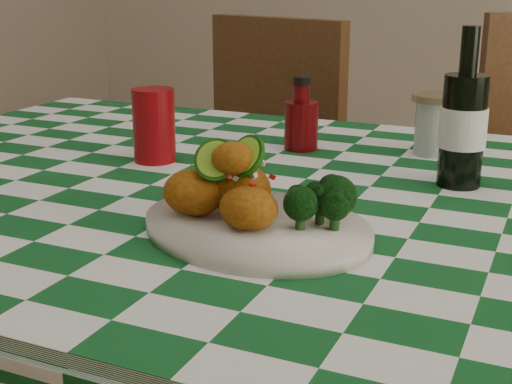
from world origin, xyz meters
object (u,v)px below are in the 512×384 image
at_px(fried_chicken_pile, 237,181).
at_px(beer_bottle, 465,108).
at_px(red_tumbler, 154,125).
at_px(ketchup_bottle, 301,113).
at_px(mason_jar, 436,125).
at_px(plate, 256,228).
at_px(wooden_chair_left, 229,205).

relative_size(fried_chicken_pile, beer_bottle, 0.63).
distance_m(fried_chicken_pile, red_tumbler, 0.38).
relative_size(ketchup_bottle, mason_jar, 1.23).
distance_m(red_tumbler, ketchup_bottle, 0.27).
height_order(mason_jar, beer_bottle, beer_bottle).
bearing_deg(fried_chicken_pile, plate, 0.00).
relative_size(beer_bottle, wooden_chair_left, 0.24).
height_order(plate, beer_bottle, beer_bottle).
relative_size(fried_chicken_pile, mason_jar, 1.40).
relative_size(mason_jar, beer_bottle, 0.45).
bearing_deg(fried_chicken_pile, ketchup_bottle, 100.59).
bearing_deg(mason_jar, ketchup_bottle, -165.73).
relative_size(red_tumbler, mason_jar, 1.16).
height_order(red_tumbler, wooden_chair_left, wooden_chair_left).
xyz_separation_m(red_tumbler, mason_jar, (0.43, 0.24, -0.01)).
relative_size(plate, red_tumbler, 2.47).
relative_size(fried_chicken_pile, wooden_chair_left, 0.15).
height_order(fried_chicken_pile, mason_jar, fried_chicken_pile).
height_order(ketchup_bottle, beer_bottle, beer_bottle).
height_order(ketchup_bottle, mason_jar, ketchup_bottle).
distance_m(mason_jar, wooden_chair_left, 0.80).
bearing_deg(plate, red_tumbler, 140.16).
bearing_deg(wooden_chair_left, red_tumbler, -58.53).
relative_size(plate, fried_chicken_pile, 2.04).
bearing_deg(fried_chicken_pile, mason_jar, 73.32).
xyz_separation_m(plate, wooden_chair_left, (-0.48, 0.89, -0.31)).
bearing_deg(beer_bottle, fried_chicken_pile, -124.46).
height_order(red_tumbler, beer_bottle, beer_bottle).
height_order(ketchup_bottle, wooden_chair_left, wooden_chair_left).
bearing_deg(beer_bottle, wooden_chair_left, 139.74).
xyz_separation_m(ketchup_bottle, mason_jar, (0.23, 0.06, -0.01)).
relative_size(plate, ketchup_bottle, 2.33).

